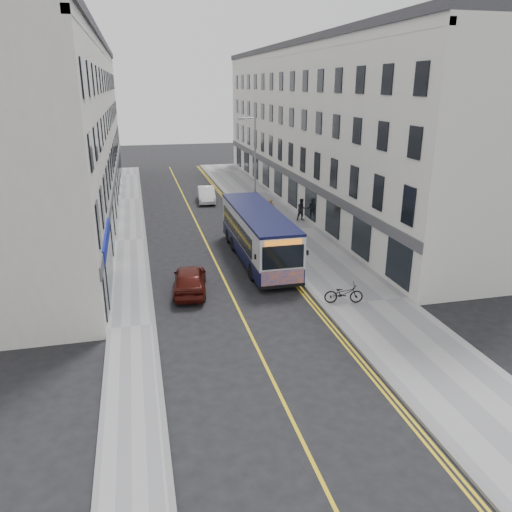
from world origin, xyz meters
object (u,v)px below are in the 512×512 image
streetlamp (254,168)px  bicycle (344,293)px  pedestrian_near (271,210)px  pedestrian_far (302,210)px  car_maroon (190,279)px  city_bus (258,233)px  car_white (206,194)px

streetlamp → bicycle: 15.57m
bicycle → pedestrian_near: (0.62, 15.71, 0.36)m
streetlamp → pedestrian_far: 5.12m
car_maroon → city_bus: bearing=-131.0°
pedestrian_far → car_maroon: pedestrian_far is taller
car_maroon → pedestrian_near: bearing=-114.0°
streetlamp → city_bus: (-1.59, -7.72, -2.70)m
bicycle → car_white: (-3.25, 23.88, 0.07)m
streetlamp → bicycle: (0.88, -15.08, -3.77)m
streetlamp → pedestrian_near: streetlamp is taller
bicycle → car_white: size_ratio=0.45×
streetlamp → city_bus: 8.33m
car_white → car_maroon: car_maroon is taller
city_bus → car_maroon: (-4.58, -4.02, -0.99)m
car_white → bicycle: bearing=-77.5°
pedestrian_near → car_white: 9.05m
city_bus → pedestrian_near: city_bus is taller
pedestrian_near → car_maroon: bearing=-123.0°
pedestrian_far → car_white: 10.69m
pedestrian_near → car_maroon: 14.55m
city_bus → pedestrian_far: (5.42, 7.82, -0.70)m
pedestrian_far → car_white: (-6.20, 8.70, -0.30)m
pedestrian_far → car_maroon: (-10.00, -11.84, -0.29)m
car_white → car_maroon: bearing=-95.7°
city_bus → car_maroon: bearing=-138.7°
city_bus → pedestrian_far: bearing=55.3°
city_bus → bicycle: (2.47, -7.36, -1.07)m
bicycle → pedestrian_far: (2.95, 15.18, 0.37)m
pedestrian_near → pedestrian_far: size_ratio=0.99×
streetlamp → pedestrian_near: bearing=22.6°
car_white → car_maroon: (-3.80, -20.54, 0.01)m
city_bus → bicycle: 7.84m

